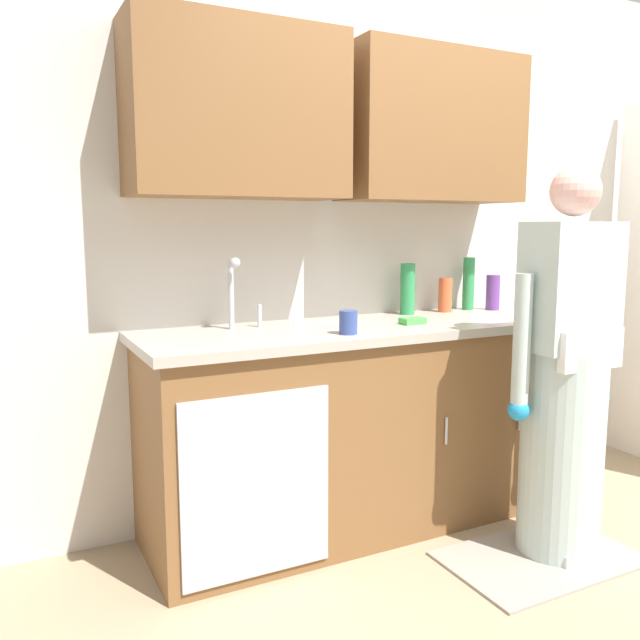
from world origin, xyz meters
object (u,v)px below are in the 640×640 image
Objects in this scene: person_at_sink at (565,394)px; bottle_cleaner_spray at (493,292)px; bottle_water_tall at (408,289)px; bottle_water_short at (445,295)px; bottle_dish_liquid at (469,284)px; cup_by_sink at (348,322)px; knife_on_counter at (319,322)px; sink at (252,337)px; sponge at (413,321)px.

person_at_sink reaches higher than bottle_cleaner_spray.
bottle_water_tall is 1.45× the size of bottle_water_short.
bottle_dish_liquid is 0.14m from bottle_cleaner_spray.
bottle_water_short is 0.89m from cup_by_sink.
knife_on_counter is (-0.52, -0.05, -0.13)m from bottle_water_tall.
knife_on_counter is at bearing 179.51° from bottle_cleaner_spray.
sponge is (0.74, -0.09, 0.03)m from sink.
sink is at bearing -170.99° from bottle_dish_liquid.
bottle_dish_liquid is (0.18, 0.84, 0.39)m from person_at_sink.
bottle_water_tall reaches higher than knife_on_counter.
sponge is at bearing 125.77° from person_at_sink.
person_at_sink is at bearing -75.05° from bottle_water_tall.
bottle_water_tall is 0.54m from knife_on_counter.
sink is 1.34m from bottle_dish_liquid.
sponge is (-0.68, -0.23, -0.08)m from bottle_cleaner_spray.
bottle_water_short is 0.74× the size of knife_on_counter.
sponge is at bearing -152.03° from bottle_dish_liquid.
bottle_dish_liquid is 1.08× the size of bottle_water_tall.
bottle_cleaner_spray is at bearing 69.76° from person_at_sink.
sink reaches higher than bottle_dish_liquid.
bottle_water_tall is 1.38× the size of bottle_cleaner_spray.
person_at_sink is 14.73× the size of sponge.
bottle_water_tall is 0.51m from bottle_cleaner_spray.
person_at_sink is at bearing -54.23° from sponge.
sink is at bearing -174.37° from bottle_cleaner_spray.
person_at_sink reaches higher than sink.
bottle_water_short is (1.14, 0.19, 0.10)m from sink.
cup_by_sink is 0.89× the size of sponge.
cup_by_sink is at bearing -157.00° from bottle_dish_liquid.
bottle_water_tall is (-0.22, 0.83, 0.38)m from person_at_sink.
bottle_cleaner_spray is at bearing 19.02° from sponge.
bottle_cleaner_spray is (0.51, -0.06, -0.04)m from bottle_water_tall.
bottle_water_tall reaches higher than bottle_water_short.
cup_by_sink is at bearing -153.96° from bottle_water_short.
bottle_water_short is 0.76m from knife_on_counter.
bottle_cleaner_spray reaches higher than cup_by_sink.
bottle_water_short is at bearing -173.08° from bottle_dish_liquid.
cup_by_sink reaches higher than knife_on_counter.
person_at_sink is 0.95m from cup_by_sink.
sponge reaches higher than knife_on_counter.
bottle_dish_liquid is at bearing 9.01° from sink.
bottle_water_tall is at bearing 12.12° from sink.
bottle_water_short is (0.01, 0.82, 0.34)m from person_at_sink.
person_at_sink is 1.11m from knife_on_counter.
bottle_cleaner_spray is (0.11, -0.07, -0.05)m from bottle_dish_liquid.
person_at_sink is 9.18× the size of bottle_water_short.
cup_by_sink reaches higher than sponge.
sink reaches higher than bottle_cleaner_spray.
bottle_dish_liquid is 1.49× the size of bottle_cleaner_spray.
bottle_dish_liquid reaches higher than cup_by_sink.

